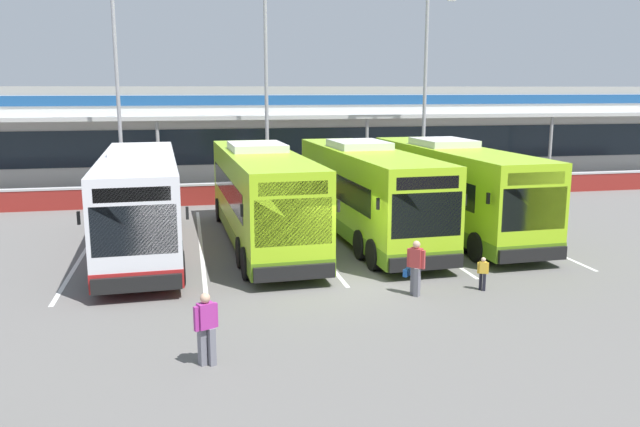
# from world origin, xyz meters

# --- Properties ---
(ground_plane) EXTENTS (200.00, 200.00, 0.00)m
(ground_plane) POSITION_xyz_m (0.00, 0.00, 0.00)
(ground_plane) COLOR #605E5B
(terminal_building) EXTENTS (70.00, 13.00, 6.00)m
(terminal_building) POSITION_xyz_m (-0.00, 26.91, 3.01)
(terminal_building) COLOR silver
(terminal_building) RESTS_ON ground
(red_barrier_wall) EXTENTS (60.00, 0.40, 1.10)m
(red_barrier_wall) POSITION_xyz_m (0.00, 14.50, 0.56)
(red_barrier_wall) COLOR maroon
(red_barrier_wall) RESTS_ON ground
(coach_bus_leftmost) EXTENTS (3.28, 12.24, 3.78)m
(coach_bus_leftmost) POSITION_xyz_m (-6.32, 5.44, 1.79)
(coach_bus_leftmost) COLOR silver
(coach_bus_leftmost) RESTS_ON ground
(coach_bus_left_centre) EXTENTS (3.28, 12.24, 3.78)m
(coach_bus_left_centre) POSITION_xyz_m (-1.86, 5.64, 1.79)
(coach_bus_left_centre) COLOR #9ED11E
(coach_bus_left_centre) RESTS_ON ground
(coach_bus_centre) EXTENTS (3.28, 12.24, 3.78)m
(coach_bus_centre) POSITION_xyz_m (2.32, 5.85, 1.79)
(coach_bus_centre) COLOR #9ED11E
(coach_bus_centre) RESTS_ON ground
(coach_bus_right_centre) EXTENTS (3.28, 12.24, 3.78)m
(coach_bus_right_centre) POSITION_xyz_m (6.08, 6.08, 1.79)
(coach_bus_right_centre) COLOR #9ED11E
(coach_bus_right_centre) RESTS_ON ground
(bay_stripe_far_west) EXTENTS (0.14, 13.00, 0.01)m
(bay_stripe_far_west) POSITION_xyz_m (-8.40, 6.00, 0.00)
(bay_stripe_far_west) COLOR silver
(bay_stripe_far_west) RESTS_ON ground
(bay_stripe_west) EXTENTS (0.14, 13.00, 0.01)m
(bay_stripe_west) POSITION_xyz_m (-4.20, 6.00, 0.00)
(bay_stripe_west) COLOR silver
(bay_stripe_west) RESTS_ON ground
(bay_stripe_mid_west) EXTENTS (0.14, 13.00, 0.01)m
(bay_stripe_mid_west) POSITION_xyz_m (0.00, 6.00, 0.00)
(bay_stripe_mid_west) COLOR silver
(bay_stripe_mid_west) RESTS_ON ground
(bay_stripe_centre) EXTENTS (0.14, 13.00, 0.01)m
(bay_stripe_centre) POSITION_xyz_m (4.20, 6.00, 0.00)
(bay_stripe_centre) COLOR silver
(bay_stripe_centre) RESTS_ON ground
(bay_stripe_mid_east) EXTENTS (0.14, 13.00, 0.01)m
(bay_stripe_mid_east) POSITION_xyz_m (8.40, 6.00, 0.00)
(bay_stripe_mid_east) COLOR silver
(bay_stripe_mid_east) RESTS_ON ground
(pedestrian_with_handbag) EXTENTS (0.56, 0.58, 1.62)m
(pedestrian_with_handbag) POSITION_xyz_m (1.71, -1.57, 0.86)
(pedestrian_with_handbag) COLOR slate
(pedestrian_with_handbag) RESTS_ON ground
(pedestrian_in_dark_coat) EXTENTS (0.52, 0.34, 1.62)m
(pedestrian_in_dark_coat) POSITION_xyz_m (-4.32, -5.15, 0.87)
(pedestrian_in_dark_coat) COLOR slate
(pedestrian_in_dark_coat) RESTS_ON ground
(pedestrian_child) EXTENTS (0.33, 0.24, 1.00)m
(pedestrian_child) POSITION_xyz_m (3.83, -1.54, 0.54)
(pedestrian_child) COLOR black
(pedestrian_child) RESTS_ON ground
(lamp_post_west) EXTENTS (3.24, 0.28, 11.00)m
(lamp_post_west) POSITION_xyz_m (-7.99, 16.82, 6.29)
(lamp_post_west) COLOR #9E9EA3
(lamp_post_west) RESTS_ON ground
(lamp_post_centre) EXTENTS (3.24, 0.28, 11.00)m
(lamp_post_centre) POSITION_xyz_m (-0.17, 17.28, 6.29)
(lamp_post_centre) COLOR #9E9EA3
(lamp_post_centre) RESTS_ON ground
(lamp_post_east) EXTENTS (3.24, 0.28, 11.00)m
(lamp_post_east) POSITION_xyz_m (8.72, 16.38, 6.29)
(lamp_post_east) COLOR #9E9EA3
(lamp_post_east) RESTS_ON ground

